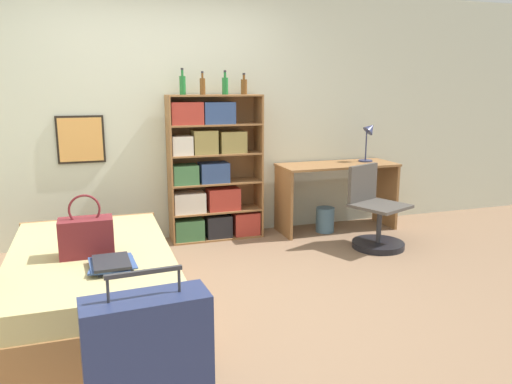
# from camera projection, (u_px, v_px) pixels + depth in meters

# --- Properties ---
(ground_plane) EXTENTS (14.00, 14.00, 0.00)m
(ground_plane) POSITION_uv_depth(u_px,v_px,m) (193.00, 296.00, 3.90)
(ground_plane) COLOR #84664C
(wall_back) EXTENTS (10.00, 0.09, 2.60)m
(wall_back) POSITION_uv_depth(u_px,v_px,m) (158.00, 116.00, 5.12)
(wall_back) COLOR beige
(wall_back) RESTS_ON ground_plane
(bed) EXTENTS (1.14, 1.95, 0.45)m
(bed) POSITION_uv_depth(u_px,v_px,m) (92.00, 279.00, 3.64)
(bed) COLOR olive
(bed) RESTS_ON ground_plane
(handbag) EXTENTS (0.36, 0.19, 0.44)m
(handbag) POSITION_uv_depth(u_px,v_px,m) (86.00, 236.00, 3.45)
(handbag) COLOR maroon
(handbag) RESTS_ON bed
(book_stack_on_bed) EXTENTS (0.31, 0.34, 0.06)m
(book_stack_on_bed) POSITION_uv_depth(u_px,v_px,m) (112.00, 264.00, 3.23)
(book_stack_on_bed) COLOR #232328
(book_stack_on_bed) RESTS_ON bed
(suitcase) EXTENTS (0.60, 0.27, 0.79)m
(suitcase) POSITION_uv_depth(u_px,v_px,m) (148.00, 362.00, 2.36)
(suitcase) COLOR navy
(suitcase) RESTS_ON ground_plane
(bookcase) EXTENTS (0.97, 0.30, 1.52)m
(bookcase) POSITION_uv_depth(u_px,v_px,m) (210.00, 173.00, 5.21)
(bookcase) COLOR olive
(bookcase) RESTS_ON ground_plane
(bottle_green) EXTENTS (0.06, 0.06, 0.26)m
(bottle_green) POSITION_uv_depth(u_px,v_px,m) (183.00, 84.00, 4.95)
(bottle_green) COLOR #1E6B2D
(bottle_green) RESTS_ON bookcase
(bottle_brown) EXTENTS (0.06, 0.06, 0.23)m
(bottle_brown) POSITION_uv_depth(u_px,v_px,m) (203.00, 86.00, 4.97)
(bottle_brown) COLOR brown
(bottle_brown) RESTS_ON bookcase
(bottle_clear) EXTENTS (0.06, 0.06, 0.24)m
(bottle_clear) POSITION_uv_depth(u_px,v_px,m) (225.00, 85.00, 5.04)
(bottle_clear) COLOR #1E6B2D
(bottle_clear) RESTS_ON bookcase
(bottle_blue) EXTENTS (0.07, 0.07, 0.22)m
(bottle_blue) POSITION_uv_depth(u_px,v_px,m) (244.00, 86.00, 5.15)
(bottle_blue) COLOR brown
(bottle_blue) RESTS_ON bookcase
(desk) EXTENTS (1.32, 0.52, 0.76)m
(desk) POSITION_uv_depth(u_px,v_px,m) (337.00, 183.00, 5.58)
(desk) COLOR olive
(desk) RESTS_ON ground_plane
(desk_lamp) EXTENTS (0.21, 0.16, 0.46)m
(desk_lamp) POSITION_uv_depth(u_px,v_px,m) (369.00, 134.00, 5.65)
(desk_lamp) COLOR navy
(desk_lamp) RESTS_ON desk
(desk_chair) EXTENTS (0.62, 0.62, 0.82)m
(desk_chair) POSITION_uv_depth(u_px,v_px,m) (375.00, 223.00, 5.03)
(desk_chair) COLOR black
(desk_chair) RESTS_ON ground_plane
(waste_bin) EXTENTS (0.20, 0.20, 0.28)m
(waste_bin) POSITION_uv_depth(u_px,v_px,m) (325.00, 220.00, 5.57)
(waste_bin) COLOR slate
(waste_bin) RESTS_ON ground_plane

